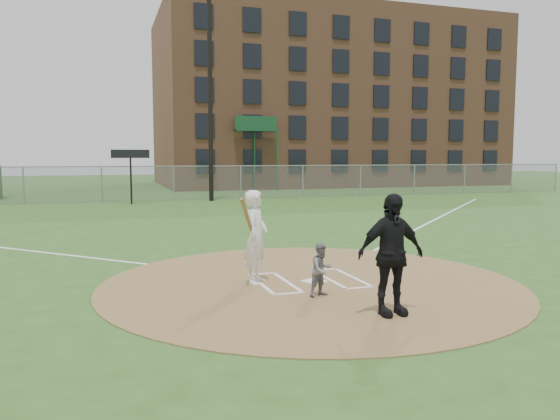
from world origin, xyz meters
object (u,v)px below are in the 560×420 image
object	(u,v)px
home_plate	(314,281)
catcher	(322,270)
umpire	(391,254)
batter_at_plate	(256,237)

from	to	relation	value
home_plate	catcher	bearing A→B (deg)	-104.72
home_plate	umpire	bearing A→B (deg)	-82.85
home_plate	umpire	distance (m)	2.69
home_plate	catcher	world-z (taller)	catcher
catcher	umpire	size ratio (longest dim) A/B	0.50
catcher	umpire	xyz separation A→B (m)	(0.60, -1.42, 0.49)
umpire	batter_at_plate	distance (m)	3.15
home_plate	umpire	world-z (taller)	umpire
home_plate	batter_at_plate	xyz separation A→B (m)	(-1.13, 0.30, 0.92)
home_plate	catcher	xyz separation A→B (m)	(-0.28, -1.08, 0.47)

